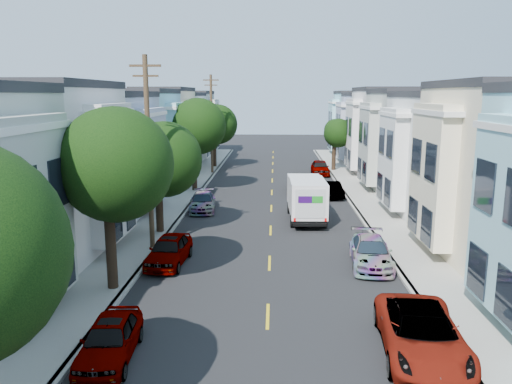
{
  "coord_description": "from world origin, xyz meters",
  "views": [
    {
      "loc": [
        0.21,
        -23.45,
        8.2
      ],
      "look_at": [
        -0.93,
        7.05,
        2.2
      ],
      "focal_mm": 35.0,
      "sensor_mm": 36.0,
      "label": 1
    }
  ],
  "objects_px": {
    "tree_d": "(197,127)",
    "parked_right_d": "(320,168)",
    "fedex_truck": "(306,197)",
    "parked_right_b": "(371,252)",
    "parked_left_c": "(169,250)",
    "tree_c": "(163,160)",
    "utility_pole_near": "(149,154)",
    "utility_pole_far": "(212,124)",
    "parked_right_c": "(333,190)",
    "lead_sedan": "(303,184)",
    "tree_e": "(217,125)",
    "tree_far_r": "(337,134)",
    "tree_b": "(113,165)",
    "parked_left_b": "(110,340)",
    "parked_right_a": "(421,334)",
    "motorcycle": "(444,367)",
    "parked_left_d": "(203,202)"
  },
  "relations": [
    {
      "from": "tree_d",
      "to": "parked_right_d",
      "type": "xyz_separation_m",
      "value": [
        11.2,
        9.32,
        -4.78
      ]
    },
    {
      "from": "fedex_truck",
      "to": "parked_right_b",
      "type": "distance_m",
      "value": 9.32
    },
    {
      "from": "tree_d",
      "to": "parked_left_c",
      "type": "relative_size",
      "value": 1.81
    },
    {
      "from": "tree_c",
      "to": "utility_pole_near",
      "type": "xyz_separation_m",
      "value": [
        0.0,
        -3.13,
        0.7
      ]
    },
    {
      "from": "utility_pole_far",
      "to": "parked_right_c",
      "type": "distance_m",
      "value": 16.91
    },
    {
      "from": "lead_sedan",
      "to": "parked_right_d",
      "type": "xyz_separation_m",
      "value": [
        2.25,
        9.3,
        0.04
      ]
    },
    {
      "from": "utility_pole_far",
      "to": "tree_e",
      "type": "bearing_deg",
      "value": 90.03
    },
    {
      "from": "parked_left_c",
      "to": "tree_far_r",
      "type": "bearing_deg",
      "value": 72.36
    },
    {
      "from": "tree_c",
      "to": "lead_sedan",
      "type": "relative_size",
      "value": 1.28
    },
    {
      "from": "tree_e",
      "to": "fedex_truck",
      "type": "bearing_deg",
      "value": -70.08
    },
    {
      "from": "parked_right_b",
      "to": "fedex_truck",
      "type": "bearing_deg",
      "value": 110.88
    },
    {
      "from": "tree_b",
      "to": "tree_d",
      "type": "height_order",
      "value": "tree_d"
    },
    {
      "from": "parked_left_b",
      "to": "parked_right_c",
      "type": "distance_m",
      "value": 27.22
    },
    {
      "from": "utility_pole_far",
      "to": "parked_right_a",
      "type": "bearing_deg",
      "value": -73.01
    },
    {
      "from": "parked_right_b",
      "to": "lead_sedan",
      "type": "bearing_deg",
      "value": 101.66
    },
    {
      "from": "parked_right_a",
      "to": "tree_b",
      "type": "bearing_deg",
      "value": 160.8
    },
    {
      "from": "tree_d",
      "to": "motorcycle",
      "type": "xyz_separation_m",
      "value": [
        11.48,
        -28.27,
        -5.14
      ]
    },
    {
      "from": "parked_right_a",
      "to": "parked_right_d",
      "type": "distance_m",
      "value": 36.22
    },
    {
      "from": "parked_left_d",
      "to": "parked_right_a",
      "type": "relative_size",
      "value": 0.79
    },
    {
      "from": "lead_sedan",
      "to": "motorcycle",
      "type": "xyz_separation_m",
      "value": [
        2.53,
        -28.29,
        -0.33
      ]
    },
    {
      "from": "utility_pole_far",
      "to": "lead_sedan",
      "type": "distance_m",
      "value": 13.94
    },
    {
      "from": "tree_far_r",
      "to": "parked_left_c",
      "type": "height_order",
      "value": "tree_far_r"
    },
    {
      "from": "parked_right_c",
      "to": "tree_far_r",
      "type": "bearing_deg",
      "value": 77.01
    },
    {
      "from": "parked_right_b",
      "to": "motorcycle",
      "type": "xyz_separation_m",
      "value": [
        0.28,
        -9.87,
        -0.28
      ]
    },
    {
      "from": "tree_c",
      "to": "fedex_truck",
      "type": "bearing_deg",
      "value": 22.81
    },
    {
      "from": "parked_left_b",
      "to": "parked_left_d",
      "type": "bearing_deg",
      "value": 86.61
    },
    {
      "from": "tree_b",
      "to": "motorcycle",
      "type": "relative_size",
      "value": 4.1
    },
    {
      "from": "tree_b",
      "to": "fedex_truck",
      "type": "relative_size",
      "value": 1.32
    },
    {
      "from": "tree_e",
      "to": "motorcycle",
      "type": "xyz_separation_m",
      "value": [
        11.48,
        -42.56,
        -4.46
      ]
    },
    {
      "from": "fedex_truck",
      "to": "parked_right_c",
      "type": "xyz_separation_m",
      "value": [
        2.58,
        7.41,
        -0.96
      ]
    },
    {
      "from": "lead_sedan",
      "to": "parked_left_d",
      "type": "bearing_deg",
      "value": -134.92
    },
    {
      "from": "tree_b",
      "to": "parked_left_d",
      "type": "bearing_deg",
      "value": 84.6
    },
    {
      "from": "utility_pole_far",
      "to": "parked_left_c",
      "type": "distance_m",
      "value": 28.7
    },
    {
      "from": "lead_sedan",
      "to": "tree_d",
      "type": "bearing_deg",
      "value": -178.14
    },
    {
      "from": "parked_left_c",
      "to": "parked_right_b",
      "type": "bearing_deg",
      "value": 4.36
    },
    {
      "from": "parked_right_a",
      "to": "parked_right_d",
      "type": "xyz_separation_m",
      "value": [
        0.0,
        36.22,
        0.01
      ]
    },
    {
      "from": "parked_left_b",
      "to": "parked_right_d",
      "type": "bearing_deg",
      "value": 71.7
    },
    {
      "from": "utility_pole_far",
      "to": "parked_right_a",
      "type": "height_order",
      "value": "utility_pole_far"
    },
    {
      "from": "fedex_truck",
      "to": "utility_pole_near",
      "type": "bearing_deg",
      "value": -143.24
    },
    {
      "from": "lead_sedan",
      "to": "parked_right_a",
      "type": "height_order",
      "value": "parked_right_a"
    },
    {
      "from": "tree_far_r",
      "to": "lead_sedan",
      "type": "bearing_deg",
      "value": -109.32
    },
    {
      "from": "parked_right_d",
      "to": "motorcycle",
      "type": "xyz_separation_m",
      "value": [
        0.28,
        -37.59,
        -0.36
      ]
    },
    {
      "from": "fedex_truck",
      "to": "tree_c",
      "type": "bearing_deg",
      "value": -158.54
    },
    {
      "from": "tree_b",
      "to": "tree_far_r",
      "type": "distance_m",
      "value": 36.57
    },
    {
      "from": "utility_pole_near",
      "to": "parked_left_b",
      "type": "distance_m",
      "value": 12.17
    },
    {
      "from": "tree_e",
      "to": "utility_pole_far",
      "type": "bearing_deg",
      "value": -89.97
    },
    {
      "from": "fedex_truck",
      "to": "parked_left_b",
      "type": "height_order",
      "value": "fedex_truck"
    },
    {
      "from": "utility_pole_near",
      "to": "lead_sedan",
      "type": "xyz_separation_m",
      "value": [
        8.95,
        16.27,
        -4.43
      ]
    },
    {
      "from": "parked_right_d",
      "to": "parked_left_c",
      "type": "bearing_deg",
      "value": -108.29
    },
    {
      "from": "tree_d",
      "to": "parked_right_c",
      "type": "relative_size",
      "value": 2.16
    }
  ]
}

